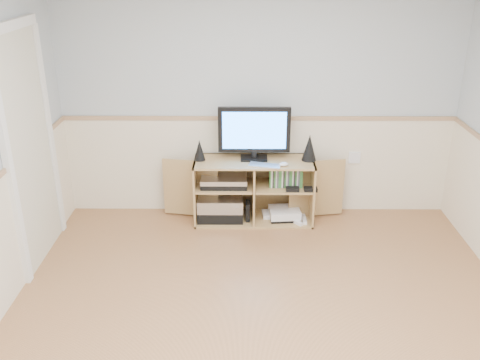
% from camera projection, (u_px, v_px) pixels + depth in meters
% --- Properties ---
extents(room, '(4.04, 4.54, 2.54)m').
position_uv_depth(room, '(259.00, 182.00, 3.38)').
color(room, tan).
rests_on(room, ground).
extents(media_cabinet, '(1.87, 0.45, 0.65)m').
position_uv_depth(media_cabinet, '(254.00, 188.00, 5.50)').
color(media_cabinet, tan).
rests_on(media_cabinet, floor).
extents(monitor, '(0.71, 0.18, 0.54)m').
position_uv_depth(monitor, '(254.00, 131.00, 5.25)').
color(monitor, black).
rests_on(monitor, media_cabinet).
extents(speaker_left, '(0.11, 0.11, 0.21)m').
position_uv_depth(speaker_left, '(199.00, 150.00, 5.30)').
color(speaker_left, black).
rests_on(speaker_left, media_cabinet).
extents(speaker_right, '(0.14, 0.14, 0.27)m').
position_uv_depth(speaker_right, '(309.00, 148.00, 5.29)').
color(speaker_right, black).
rests_on(speaker_right, media_cabinet).
extents(keyboard, '(0.33, 0.20, 0.01)m').
position_uv_depth(keyboard, '(265.00, 165.00, 5.19)').
color(keyboard, silver).
rests_on(keyboard, media_cabinet).
extents(mouse, '(0.11, 0.09, 0.04)m').
position_uv_depth(mouse, '(284.00, 164.00, 5.18)').
color(mouse, white).
rests_on(mouse, media_cabinet).
extents(av_components, '(0.53, 0.35, 0.47)m').
position_uv_depth(av_components, '(222.00, 200.00, 5.49)').
color(av_components, black).
rests_on(av_components, media_cabinet).
extents(game_consoles, '(0.45, 0.30, 0.11)m').
position_uv_depth(game_consoles, '(283.00, 214.00, 5.53)').
color(game_consoles, white).
rests_on(game_consoles, media_cabinet).
extents(game_cases, '(0.33, 0.14, 0.19)m').
position_uv_depth(game_cases, '(286.00, 177.00, 5.37)').
color(game_cases, '#3F8C3F').
rests_on(game_cases, media_cabinet).
extents(wall_outlet, '(0.12, 0.03, 0.12)m').
position_uv_depth(wall_outlet, '(354.00, 157.00, 5.55)').
color(wall_outlet, white).
rests_on(wall_outlet, wall_back).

